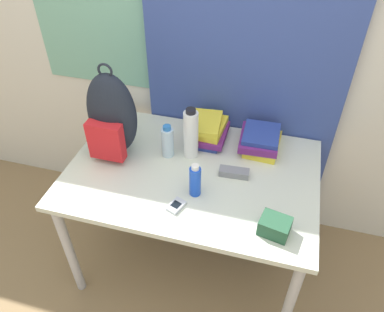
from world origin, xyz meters
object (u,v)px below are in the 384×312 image
object	(u,v)px
cell_phone	(176,206)
book_stack_left	(207,130)
water_bottle	(168,142)
sunglasses_case	(234,172)
backpack	(112,117)
sports_bottle	(191,134)
sunscreen_bottle	(195,181)
camera_pouch	(275,226)
book_stack_center	(261,140)

from	to	relation	value
cell_phone	book_stack_left	bearing A→B (deg)	88.28
water_bottle	sunglasses_case	xyz separation A→B (m)	(0.37, -0.06, -0.07)
backpack	water_bottle	bearing A→B (deg)	8.62
sports_bottle	cell_phone	world-z (taller)	sports_bottle
sunscreen_bottle	camera_pouch	world-z (taller)	sunscreen_bottle
sports_bottle	sunglasses_case	xyz separation A→B (m)	(0.25, -0.10, -0.12)
water_bottle	cell_phone	distance (m)	0.39
backpack	book_stack_center	world-z (taller)	backpack
backpack	camera_pouch	xyz separation A→B (m)	(0.88, -0.33, -0.18)
book_stack_center	book_stack_left	bearing A→B (deg)	-179.05
book_stack_center	water_bottle	bearing A→B (deg)	-157.50
book_stack_left	water_bottle	xyz separation A→B (m)	(-0.17, -0.19, 0.03)
sunscreen_bottle	cell_phone	xyz separation A→B (m)	(-0.06, -0.11, -0.08)
sports_bottle	backpack	bearing A→B (deg)	-169.29
book_stack_left	water_bottle	world-z (taller)	water_bottle
water_bottle	camera_pouch	size ratio (longest dim) A/B	1.31
sports_bottle	sunscreen_bottle	bearing A→B (deg)	-70.56
cell_phone	backpack	bearing A→B (deg)	144.68
book_stack_left	sports_bottle	size ratio (longest dim) A/B	0.89
book_stack_left	cell_phone	xyz separation A→B (m)	(-0.02, -0.54, -0.05)
sports_bottle	sunscreen_bottle	distance (m)	0.29
backpack	book_stack_center	bearing A→B (deg)	17.54
sunscreen_bottle	cell_phone	world-z (taller)	sunscreen_bottle
book_stack_center	backpack	bearing A→B (deg)	-162.46
sunscreen_bottle	water_bottle	bearing A→B (deg)	131.71
water_bottle	book_stack_center	bearing A→B (deg)	22.50
book_stack_center	sunglasses_case	size ratio (longest dim) A/B	1.81
sunscreen_bottle	sunglasses_case	world-z (taller)	sunscreen_bottle
book_stack_left	water_bottle	bearing A→B (deg)	-131.63
book_stack_center	cell_phone	bearing A→B (deg)	-120.26
water_bottle	backpack	bearing A→B (deg)	-171.38
camera_pouch	cell_phone	bearing A→B (deg)	176.82
backpack	book_stack_center	distance (m)	0.80
backpack	book_stack_left	bearing A→B (deg)	27.34
backpack	water_bottle	xyz separation A→B (m)	(0.28, 0.04, -0.13)
sunglasses_case	backpack	bearing A→B (deg)	178.01
backpack	camera_pouch	world-z (taller)	backpack
backpack	sports_bottle	xyz separation A→B (m)	(0.40, 0.08, -0.08)
cell_phone	camera_pouch	bearing A→B (deg)	-3.18
book_stack_left	sunglasses_case	xyz separation A→B (m)	(0.20, -0.25, -0.04)
cell_phone	camera_pouch	world-z (taller)	camera_pouch
book_stack_left	cell_phone	world-z (taller)	book_stack_left
water_bottle	sunglasses_case	world-z (taller)	water_bottle
camera_pouch	backpack	bearing A→B (deg)	159.44
book_stack_center	sunscreen_bottle	bearing A→B (deg)	-120.40
water_bottle	camera_pouch	world-z (taller)	water_bottle
sunscreen_bottle	sunglasses_case	bearing A→B (deg)	48.16
sunscreen_bottle	sunglasses_case	distance (m)	0.24
sports_bottle	camera_pouch	world-z (taller)	sports_bottle
backpack	camera_pouch	size ratio (longest dim) A/B	3.54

